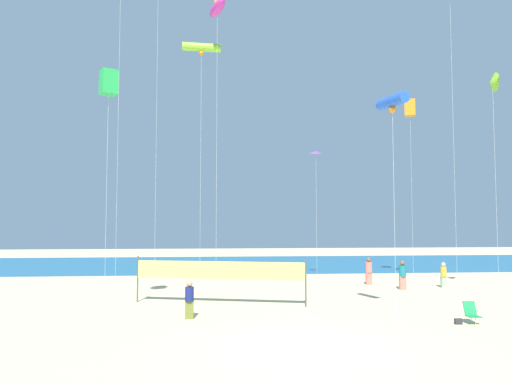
{
  "coord_description": "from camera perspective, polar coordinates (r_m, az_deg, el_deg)",
  "views": [
    {
      "loc": [
        -3.07,
        -15.9,
        4.21
      ],
      "look_at": [
        -0.69,
        11.42,
        5.93
      ],
      "focal_mm": 33.48,
      "sensor_mm": 36.0,
      "label": 1
    }
  ],
  "objects": [
    {
      "name": "beachgoer_teal_shirt",
      "position": [
        31.4,
        17.1,
        -9.36
      ],
      "size": [
        0.41,
        0.41,
        1.8
      ],
      "rotation": [
        0.0,
        0.0,
        1.4
      ],
      "color": "#EA7260",
      "rests_on": "ground"
    },
    {
      "name": "ground_plane",
      "position": [
        16.73,
        6.06,
        -18.13
      ],
      "size": [
        120.0,
        120.0,
        0.0
      ],
      "primitive_type": "plane",
      "color": "beige"
    },
    {
      "name": "kite_lime_delta",
      "position": [
        31.25,
        26.41,
        11.61
      ],
      "size": [
        0.44,
        1.16,
        12.79
      ],
      "color": "silver",
      "rests_on": "ground"
    },
    {
      "name": "folding_beach_chair",
      "position": [
        22.27,
        24.35,
        -12.94
      ],
      "size": [
        0.52,
        0.65,
        0.89
      ],
      "rotation": [
        0.0,
        0.0,
        -0.06
      ],
      "color": "#1E8C4C",
      "rests_on": "ground"
    },
    {
      "name": "beachgoer_coral_shirt",
      "position": [
        33.33,
        13.33,
        -9.07
      ],
      "size": [
        0.42,
        0.42,
        1.82
      ],
      "rotation": [
        0.0,
        0.0,
        1.53
      ],
      "color": "#EA7260",
      "rests_on": "ground"
    },
    {
      "name": "kite_orange_box",
      "position": [
        37.4,
        17.92,
        9.5
      ],
      "size": [
        0.99,
        0.99,
        13.18
      ],
      "color": "silver",
      "rests_on": "ground"
    },
    {
      "name": "kite_lime_tube",
      "position": [
        30.08,
        -6.54,
        16.73
      ],
      "size": [
        2.33,
        0.67,
        14.93
      ],
      "color": "silver",
      "rests_on": "ground"
    },
    {
      "name": "volleyball_net",
      "position": [
        24.86,
        -4.41,
        -9.5
      ],
      "size": [
        8.64,
        2.25,
        2.4
      ],
      "color": "#4C4C51",
      "rests_on": "ground"
    },
    {
      "name": "kite_green_box",
      "position": [
        24.14,
        -17.19,
        12.36
      ],
      "size": [
        0.98,
        0.98,
        11.36
      ],
      "color": "silver",
      "rests_on": "ground"
    },
    {
      "name": "kite_violet_diamond",
      "position": [
        35.28,
        7.18,
        4.6
      ],
      "size": [
        0.73,
        0.75,
        9.45
      ],
      "color": "silver",
      "rests_on": "ground"
    },
    {
      "name": "ocean_band",
      "position": [
        48.56,
        -1.35,
        -8.55
      ],
      "size": [
        120.0,
        20.0,
        0.01
      ],
      "primitive_type": "cube",
      "color": "#1E6B99",
      "rests_on": "ground"
    },
    {
      "name": "kite_magenta_inflatable",
      "position": [
        29.01,
        -4.64,
        21.01
      ],
      "size": [
        1.24,
        1.82,
        16.76
      ],
      "color": "silver",
      "rests_on": "ground"
    },
    {
      "name": "beachgoer_mustard_shirt",
      "position": [
        33.19,
        21.5,
        -9.12
      ],
      "size": [
        0.37,
        0.37,
        1.62
      ],
      "rotation": [
        0.0,
        0.0,
        1.23
      ],
      "color": "#99B28C",
      "rests_on": "ground"
    },
    {
      "name": "kite_blue_tube",
      "position": [
        21.31,
        15.97,
        10.31
      ],
      "size": [
        0.98,
        1.67,
        9.56
      ],
      "color": "silver",
      "rests_on": "ground"
    },
    {
      "name": "beachgoer_navy_shirt",
      "position": [
        21.44,
        -7.96,
        -12.46
      ],
      "size": [
        0.38,
        0.38,
        1.66
      ],
      "rotation": [
        0.0,
        0.0,
        0.22
      ],
      "color": "olive",
      "rests_on": "ground"
    },
    {
      "name": "beach_handbag",
      "position": [
        21.94,
        23.01,
        -14.05
      ],
      "size": [
        0.29,
        0.15,
        0.23
      ],
      "primitive_type": "cube",
      "color": "#2D2D33",
      "rests_on": "ground"
    }
  ]
}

